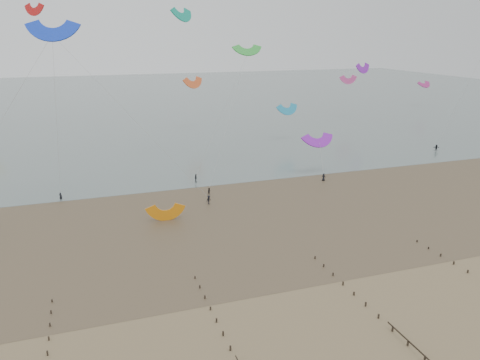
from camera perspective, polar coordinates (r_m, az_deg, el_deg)
The scene contains 6 objects.
ground at distance 59.46m, azimuth 11.09°, elevation -14.97°, with size 500.00×500.00×0.00m, color brown.
sea_and_shore at distance 86.50m, azimuth -2.55°, elevation -3.97°, with size 500.00×665.00×0.03m.
kitesurfer_lead at distance 98.63m, azimuth -21.02°, elevation -1.90°, with size 0.63×0.41×1.72m, color black.
kitesurfers at distance 109.87m, azimuth 9.05°, elevation 1.00°, with size 131.82×22.24×1.89m.
grounded_kite at distance 83.87m, azimuth -9.00°, elevation -4.89°, with size 5.76×3.02×4.39m, color orange, non-canonical shape.
kites_airborne at distance 132.84m, azimuth -16.02°, elevation 12.30°, with size 249.72×108.76×37.43m.
Camera 1 is at (-26.23, -43.04, 31.53)m, focal length 35.00 mm.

